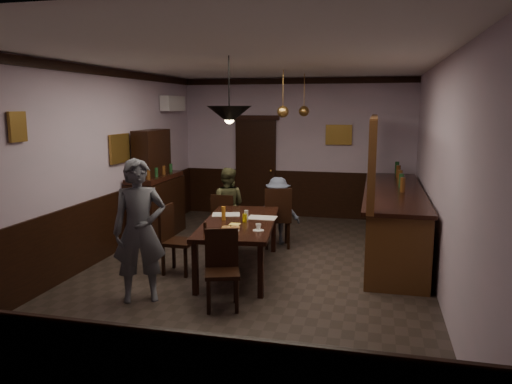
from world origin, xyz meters
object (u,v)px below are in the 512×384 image
(person_standing, at_px, (140,231))
(person_seated_right, at_px, (278,211))
(pendant_iron, at_px, (229,115))
(pendant_brass_mid, at_px, (283,112))
(dining_table, at_px, (239,225))
(chair_far_left, at_px, (224,218))
(person_seated_left, at_px, (227,205))
(bar_counter, at_px, (393,219))
(coffee_cup, at_px, (258,226))
(chair_far_right, at_px, (277,215))
(chair_near, at_px, (222,265))
(chair_side, at_px, (174,236))
(sideboard, at_px, (155,195))
(soda_can, at_px, (245,218))
(pendant_brass_far, at_px, (304,111))

(person_standing, bearing_deg, person_seated_right, 42.60)
(pendant_iron, distance_m, pendant_brass_mid, 2.49)
(dining_table, bearing_deg, chair_far_left, 116.77)
(person_seated_left, xyz_separation_m, bar_counter, (2.84, 0.01, -0.10))
(person_seated_right, bearing_deg, coffee_cup, 92.14)
(chair_far_left, relative_size, person_seated_left, 0.68)
(bar_counter, relative_size, pendant_brass_mid, 4.91)
(person_standing, xyz_separation_m, pendant_brass_mid, (1.21, 3.05, 1.41))
(chair_far_right, relative_size, coffee_cup, 13.07)
(dining_table, xyz_separation_m, chair_near, (0.14, -1.32, -0.17))
(chair_far_left, distance_m, person_seated_left, 0.32)
(chair_near, bearing_deg, person_seated_right, 69.06)
(chair_far_right, bearing_deg, chair_side, 37.23)
(chair_far_left, height_order, pendant_brass_mid, pendant_brass_mid)
(sideboard, bearing_deg, chair_far_left, -10.56)
(chair_near, relative_size, person_seated_left, 0.70)
(chair_far_right, height_order, coffee_cup, chair_far_right)
(coffee_cup, bearing_deg, pendant_iron, -138.42)
(person_standing, distance_m, pendant_brass_mid, 3.57)
(soda_can, bearing_deg, bar_counter, 36.24)
(chair_near, bearing_deg, person_seated_left, 86.86)
(sideboard, distance_m, pendant_brass_far, 3.23)
(pendant_brass_mid, bearing_deg, chair_far_right, -91.31)
(pendant_iron, xyz_separation_m, pendant_brass_far, (0.42, 3.62, 0.01))
(soda_can, bearing_deg, person_seated_left, 115.31)
(dining_table, distance_m, pendant_brass_far, 3.29)
(chair_far_left, xyz_separation_m, person_seated_right, (0.87, 0.38, 0.09))
(person_standing, height_order, pendant_iron, pendant_iron)
(coffee_cup, bearing_deg, person_standing, -151.68)
(chair_side, bearing_deg, sideboard, 34.37)
(soda_can, height_order, sideboard, sideboard)
(soda_can, xyz_separation_m, pendant_brass_far, (0.42, 2.88, 1.49))
(chair_far_left, height_order, chair_near, chair_near)
(pendant_brass_mid, bearing_deg, chair_side, -121.51)
(chair_side, relative_size, soda_can, 8.23)
(person_seated_left, bearing_deg, soda_can, 114.89)
(sideboard, height_order, pendant_brass_far, pendant_brass_far)
(chair_side, relative_size, pendant_brass_mid, 1.22)
(chair_far_left, xyz_separation_m, pendant_brass_mid, (0.93, 0.48, 1.80))
(dining_table, height_order, chair_far_right, chair_far_right)
(chair_far_left, relative_size, person_seated_right, 0.77)
(chair_near, bearing_deg, sideboard, 108.85)
(dining_table, distance_m, chair_far_right, 1.35)
(chair_far_right, relative_size, chair_near, 1.12)
(person_standing, xyz_separation_m, person_seated_left, (0.26, 2.85, -0.22))
(soda_can, bearing_deg, chair_far_right, 81.20)
(person_standing, distance_m, person_seated_right, 3.19)
(person_seated_right, bearing_deg, sideboard, 1.62)
(chair_far_left, bearing_deg, pendant_iron, 109.79)
(coffee_cup, bearing_deg, chair_far_left, 113.99)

